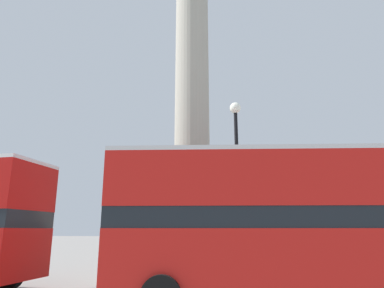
{
  "coord_description": "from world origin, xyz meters",
  "views": [
    {
      "loc": [
        1.69,
        -16.52,
        2.03
      ],
      "look_at": [
        0.0,
        0.0,
        6.21
      ],
      "focal_mm": 32.0,
      "sensor_mm": 36.0,
      "label": 1
    }
  ],
  "objects_px": {
    "monument_column": "(192,116)",
    "equestrian_statue": "(341,240)",
    "bus_c": "(297,219)",
    "street_lamp": "(238,177)"
  },
  "relations": [
    {
      "from": "monument_column",
      "to": "street_lamp",
      "type": "distance_m",
      "value": 5.63
    },
    {
      "from": "monument_column",
      "to": "bus_c",
      "type": "height_order",
      "value": "monument_column"
    },
    {
      "from": "monument_column",
      "to": "street_lamp",
      "type": "bearing_deg",
      "value": -60.33
    },
    {
      "from": "equestrian_statue",
      "to": "street_lamp",
      "type": "xyz_separation_m",
      "value": [
        -5.99,
        -8.16,
        2.52
      ]
    },
    {
      "from": "bus_c",
      "to": "street_lamp",
      "type": "bearing_deg",
      "value": 115.45
    },
    {
      "from": "bus_c",
      "to": "equestrian_statue",
      "type": "xyz_separation_m",
      "value": [
        4.45,
        10.93,
        -0.87
      ]
    },
    {
      "from": "monument_column",
      "to": "equestrian_statue",
      "type": "relative_size",
      "value": 4.41
    },
    {
      "from": "monument_column",
      "to": "street_lamp",
      "type": "xyz_separation_m",
      "value": [
        2.1,
        -3.68,
        -3.7
      ]
    },
    {
      "from": "bus_c",
      "to": "equestrian_statue",
      "type": "height_order",
      "value": "equestrian_statue"
    },
    {
      "from": "monument_column",
      "to": "equestrian_statue",
      "type": "bearing_deg",
      "value": 28.97
    }
  ]
}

